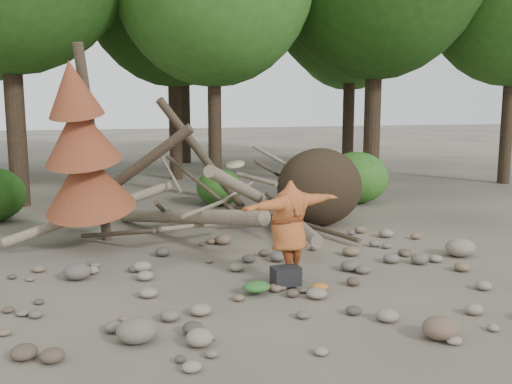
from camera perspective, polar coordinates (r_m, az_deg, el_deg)
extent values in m
plane|color=#514C44|center=(9.96, 2.22, -9.30)|extent=(120.00, 120.00, 0.00)
ellipsoid|color=#332619|center=(14.57, 6.38, 0.51)|extent=(2.20, 1.87, 1.98)
cylinder|color=gray|center=(13.07, -7.27, -2.45)|extent=(2.61, 5.11, 1.08)
cylinder|color=gray|center=(13.88, -0.31, -0.23)|extent=(3.18, 3.71, 1.90)
cylinder|color=brown|center=(13.67, -12.94, 1.51)|extent=(3.08, 1.91, 2.49)
cylinder|color=gray|center=(13.58, 3.78, -2.82)|extent=(1.13, 4.98, 0.43)
cylinder|color=brown|center=(14.08, -5.31, 3.55)|extent=(2.39, 1.03, 2.89)
cylinder|color=gray|center=(13.16, -16.12, -1.99)|extent=(3.71, 0.86, 1.20)
cylinder|color=#4C3F30|center=(12.77, -13.76, -4.06)|extent=(1.52, 1.70, 0.49)
cylinder|color=gray|center=(13.93, -2.91, -0.63)|extent=(1.57, 0.85, 0.69)
cylinder|color=#4C3F30|center=(14.81, 2.63, 1.51)|extent=(1.92, 1.25, 1.10)
cylinder|color=gray|center=(13.37, -8.56, 1.91)|extent=(0.37, 1.42, 0.85)
cylinder|color=#4C3F30|center=(13.58, 6.59, -3.73)|extent=(0.79, 2.54, 0.12)
cylinder|color=gray|center=(12.54, -5.89, -3.37)|extent=(1.78, 1.11, 0.29)
cylinder|color=#4C3F30|center=(12.77, -15.95, 4.49)|extent=(0.67, 1.13, 4.35)
cone|color=brown|center=(12.53, -16.50, 1.16)|extent=(2.06, 2.13, 1.86)
cone|color=brown|center=(12.23, -17.19, 5.66)|extent=(1.71, 1.78, 1.65)
cone|color=brown|center=(12.03, -17.85, 9.87)|extent=(1.23, 1.30, 1.41)
cylinder|color=#38281C|center=(18.58, -23.26, 12.46)|extent=(0.56, 0.56, 8.96)
cylinder|color=#38281C|center=(18.60, -4.19, 10.33)|extent=(0.44, 0.44, 7.14)
cylinder|color=#38281C|center=(21.35, 11.74, 13.10)|extent=(0.60, 0.60, 9.45)
cylinder|color=#38281C|center=(24.02, 24.04, 9.95)|extent=(0.46, 0.46, 7.70)
cylinder|color=#38281C|center=(23.44, -8.19, 11.69)|extent=(0.52, 0.52, 8.54)
cylinder|color=#38281C|center=(25.32, 9.32, 10.98)|extent=(0.50, 0.50, 8.12)
cylinder|color=#38281C|center=(29.90, -7.18, 11.31)|extent=(0.54, 0.54, 8.75)
cylinder|color=#38281C|center=(32.20, 9.25, 10.28)|extent=(0.46, 0.46, 7.84)
ellipsoid|color=#2D661D|center=(32.57, 9.44, 17.59)|extent=(7.17, 7.17, 8.60)
ellipsoid|color=#2D661D|center=(17.38, -3.70, 0.48)|extent=(1.40, 1.40, 1.12)
ellipsoid|color=#387925|center=(18.03, 10.00, 1.44)|extent=(2.00, 2.00, 1.60)
imported|color=#A85225|center=(9.90, 3.33, -3.75)|extent=(2.19, 1.26, 1.73)
cylinder|color=#9D8B63|center=(8.87, -2.08, 2.78)|extent=(0.34, 0.35, 0.14)
cube|color=black|center=(9.77, 2.99, -8.71)|extent=(0.49, 0.34, 0.31)
ellipsoid|color=#2D6428|center=(9.46, 0.06, -9.75)|extent=(0.46, 0.38, 0.17)
ellipsoid|color=#B2691E|center=(9.62, 6.38, -9.69)|extent=(0.30, 0.25, 0.11)
ellipsoid|color=#696458|center=(7.84, -11.80, -13.39)|extent=(0.55, 0.49, 0.33)
ellipsoid|color=brown|center=(8.17, 17.97, -12.82)|extent=(0.51, 0.45, 0.30)
ellipsoid|color=gray|center=(12.42, 19.76, -5.25)|extent=(0.61, 0.55, 0.37)
ellipsoid|color=#5F5650|center=(10.70, -17.42, -7.60)|extent=(0.49, 0.44, 0.29)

